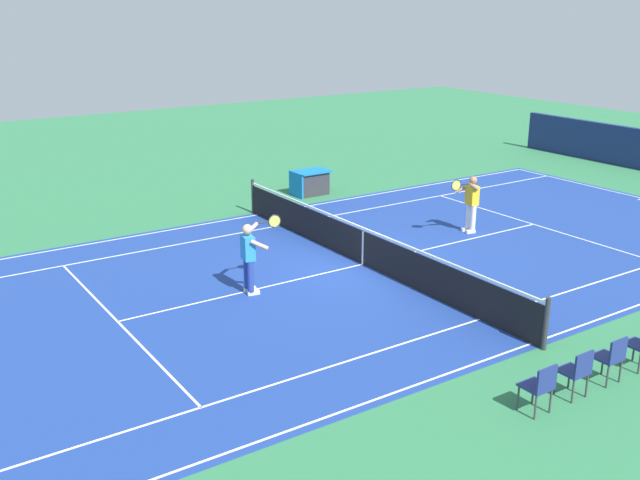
% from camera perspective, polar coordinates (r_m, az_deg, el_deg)
% --- Properties ---
extents(ground_plane, '(60.00, 60.00, 0.00)m').
position_cam_1_polar(ground_plane, '(18.78, 3.34, -1.89)').
color(ground_plane, '#2D7247').
extents(court_slab, '(24.20, 11.40, 0.00)m').
position_cam_1_polar(court_slab, '(18.78, 3.34, -1.88)').
color(court_slab, navy).
rests_on(court_slab, ground_plane).
extents(court_line_markings, '(23.85, 11.05, 0.01)m').
position_cam_1_polar(court_line_markings, '(18.78, 3.34, -1.88)').
color(court_line_markings, white).
rests_on(court_line_markings, ground_plane).
extents(tennis_net, '(0.10, 11.70, 1.08)m').
position_cam_1_polar(tennis_net, '(18.62, 3.37, -0.46)').
color(tennis_net, '#2D2D33').
rests_on(tennis_net, ground_plane).
extents(tennis_player_near, '(1.13, 0.77, 1.70)m').
position_cam_1_polar(tennis_player_near, '(16.70, -5.49, -1.13)').
color(tennis_player_near, navy).
rests_on(tennis_player_near, ground_plane).
extents(tennis_player_far, '(1.14, 0.76, 1.70)m').
position_cam_1_polar(tennis_player_far, '(21.56, 11.62, 2.97)').
color(tennis_player_far, white).
rests_on(tennis_player_far, ground_plane).
extents(tennis_ball, '(0.07, 0.07, 0.07)m').
position_cam_1_polar(tennis_ball, '(17.47, -5.79, -3.40)').
color(tennis_ball, '#CCE01E').
rests_on(tennis_ball, ground_plane).
extents(spectator_chair_2, '(0.44, 0.44, 0.88)m').
position_cam_1_polar(spectator_chair_2, '(13.86, 21.63, -8.36)').
color(spectator_chair_2, '#38383D').
rests_on(spectator_chair_2, ground_plane).
extents(spectator_chair_3, '(0.44, 0.44, 0.88)m').
position_cam_1_polar(spectator_chair_3, '(13.18, 19.29, -9.48)').
color(spectator_chair_3, '#38383D').
rests_on(spectator_chair_3, ground_plane).
extents(spectator_chair_4, '(0.44, 0.44, 0.88)m').
position_cam_1_polar(spectator_chair_4, '(12.52, 16.68, -10.71)').
color(spectator_chair_4, '#38383D').
rests_on(spectator_chair_4, ground_plane).
extents(equipment_cart_tarped, '(1.25, 0.84, 0.85)m').
position_cam_1_polar(equipment_cart_tarped, '(25.47, -0.78, 4.49)').
color(equipment_cart_tarped, '#2D2D33').
rests_on(equipment_cart_tarped, ground_plane).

